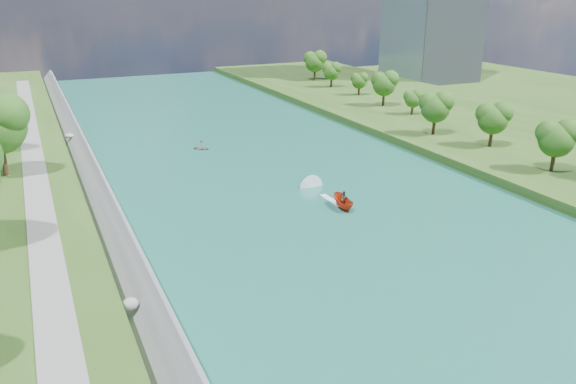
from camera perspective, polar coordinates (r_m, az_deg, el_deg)
ground at (r=62.99m, az=8.29°, el=-5.55°), size 260.00×260.00×0.00m
river_water at (r=79.05m, az=0.42°, el=0.12°), size 55.00×240.00×0.10m
berm_east at (r=108.75m, az=24.77°, el=4.21°), size 44.00×240.00×1.50m
riprap_bank at (r=71.13m, az=-18.42°, el=-1.79°), size 3.94×236.00×4.08m
riverside_path at (r=71.08m, az=-23.97°, el=-1.02°), size 3.00×200.00×0.10m
trees_east at (r=101.26m, az=21.09°, el=6.98°), size 17.39×146.46×11.97m
motorboat at (r=73.90m, az=5.12°, el=-0.74°), size 3.60×19.15×2.07m
raft at (r=100.52m, az=-8.76°, el=4.50°), size 3.40×3.36×1.62m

